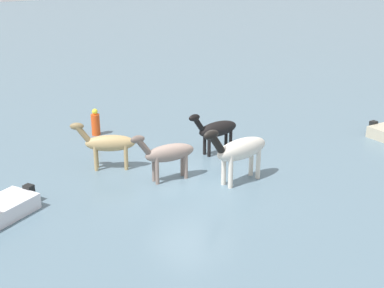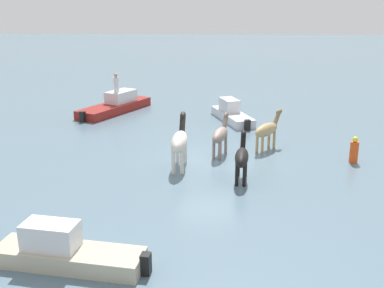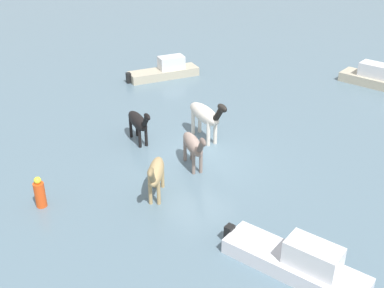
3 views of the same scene
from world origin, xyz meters
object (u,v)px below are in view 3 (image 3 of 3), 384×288
at_px(horse_gray_outer, 205,115).
at_px(boat_dinghy_port, 383,81).
at_px(horse_chestnut_trailing, 156,173).
at_px(horse_mid_herd, 193,145).
at_px(buoy_channel_marker, 40,193).
at_px(boat_motor_center, 297,264).
at_px(boat_skiff_near, 165,72).
at_px(horse_rear_stallion, 138,122).

xyz_separation_m(horse_gray_outer, boat_dinghy_port, (0.14, 11.47, -0.83)).
bearing_deg(horse_chestnut_trailing, boat_dinghy_port, 135.92).
bearing_deg(horse_mid_herd, horse_chestnut_trailing, -51.63).
bearing_deg(horse_mid_herd, buoy_channel_marker, -82.09).
relative_size(horse_gray_outer, buoy_channel_marker, 2.35).
relative_size(horse_chestnut_trailing, boat_motor_center, 0.47).
bearing_deg(boat_motor_center, horse_chestnut_trailing, 174.99).
relative_size(horse_mid_herd, boat_skiff_near, 0.53).
xyz_separation_m(horse_rear_stallion, boat_dinghy_port, (1.43, 13.93, -0.63)).
relative_size(horse_chestnut_trailing, horse_mid_herd, 0.88).
relative_size(boat_motor_center, boat_skiff_near, 1.01).
xyz_separation_m(horse_gray_outer, boat_skiff_near, (-7.54, 2.39, -0.84)).
bearing_deg(buoy_channel_marker, boat_dinghy_port, 92.70).
relative_size(boat_motor_center, buoy_channel_marker, 3.75).
xyz_separation_m(horse_rear_stallion, horse_chestnut_trailing, (3.92, -1.36, 0.01)).
xyz_separation_m(horse_chestnut_trailing, boat_skiff_near, (-10.16, 6.21, -0.65)).
distance_m(horse_chestnut_trailing, boat_skiff_near, 11.93).
bearing_deg(horse_gray_outer, boat_dinghy_port, 92.09).
relative_size(boat_motor_center, boat_dinghy_port, 0.87).
relative_size(horse_rear_stallion, boat_motor_center, 0.52).
distance_m(horse_gray_outer, horse_mid_herd, 2.38).
xyz_separation_m(boat_skiff_near, buoy_channel_marker, (8.56, -9.73, 0.21)).
relative_size(horse_rear_stallion, buoy_channel_marker, 1.95).
xyz_separation_m(horse_gray_outer, boat_motor_center, (7.99, -2.39, -0.84)).
distance_m(horse_rear_stallion, boat_dinghy_port, 14.02).
bearing_deg(horse_mid_herd, boat_dinghy_port, 111.13).
height_order(horse_gray_outer, boat_skiff_near, horse_gray_outer).
bearing_deg(horse_chestnut_trailing, boat_motor_center, 51.62).
height_order(horse_chestnut_trailing, boat_motor_center, horse_chestnut_trailing).
bearing_deg(boat_skiff_near, boat_dinghy_port, -31.74).
relative_size(boat_skiff_near, buoy_channel_marker, 3.70).
bearing_deg(buoy_channel_marker, boat_skiff_near, 131.34).
distance_m(horse_mid_herd, buoy_channel_marker, 5.71).
distance_m(horse_gray_outer, horse_rear_stallion, 2.79).
xyz_separation_m(horse_mid_herd, buoy_channel_marker, (-0.65, -5.66, -0.45)).
bearing_deg(boat_dinghy_port, boat_skiff_near, 33.01).
bearing_deg(boat_dinghy_port, horse_rear_stallion, 67.34).
distance_m(horse_gray_outer, boat_dinghy_port, 11.50).
bearing_deg(horse_mid_herd, horse_rear_stallion, -150.82).
relative_size(boat_dinghy_port, boat_skiff_near, 1.17).
distance_m(boat_skiff_near, buoy_channel_marker, 12.96).
bearing_deg(horse_gray_outer, boat_skiff_near, 165.18).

